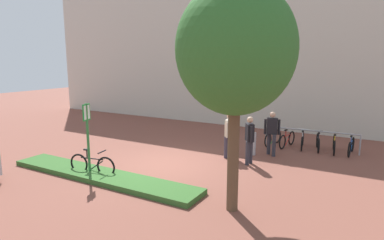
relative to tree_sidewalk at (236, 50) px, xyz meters
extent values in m
plane|color=brown|center=(-3.50, 2.04, -3.89)|extent=(60.00, 60.00, 0.00)
cube|color=beige|center=(-3.50, 10.43, 1.11)|extent=(28.00, 1.20, 10.00)
cube|color=#336028|center=(-4.46, -0.01, -3.81)|extent=(7.00, 1.10, 0.16)
cylinder|color=brown|center=(0.00, 0.00, -2.49)|extent=(0.28, 0.28, 2.80)
ellipsoid|color=#2D6628|center=(0.00, 0.00, 0.02)|extent=(2.77, 2.77, 3.05)
cylinder|color=#2D7238|center=(-4.92, -0.01, -2.72)|extent=(0.08, 0.08, 2.35)
cube|color=#198C33|center=(-4.92, -0.01, -1.83)|extent=(0.11, 0.36, 0.52)
cube|color=white|center=(-4.92, -0.01, -1.83)|extent=(0.10, 0.30, 0.44)
torus|color=black|center=(-5.39, -0.01, -3.56)|extent=(0.66, 0.18, 0.66)
torus|color=black|center=(-4.39, 0.18, -3.56)|extent=(0.66, 0.18, 0.66)
cylinder|color=black|center=(-4.89, 0.08, -3.34)|extent=(0.83, 0.19, 0.04)
cylinder|color=black|center=(-4.79, 0.10, -3.59)|extent=(0.60, 0.15, 0.44)
cylinder|color=black|center=(-5.07, 0.05, -3.22)|extent=(0.04, 0.04, 0.28)
cube|color=black|center=(-5.07, 0.05, -3.06)|extent=(0.21, 0.12, 0.05)
cylinder|color=black|center=(-4.51, 0.15, -3.08)|extent=(0.12, 0.42, 0.04)
cylinder|color=#99999E|center=(-1.23, 6.70, -3.49)|extent=(0.06, 0.06, 0.80)
cylinder|color=#99999E|center=(2.47, 6.85, -3.49)|extent=(0.06, 0.06, 0.80)
cylinder|color=#99999E|center=(0.62, 6.78, -3.09)|extent=(3.70, 0.21, 0.06)
torus|color=black|center=(-1.00, 6.26, -3.59)|extent=(0.15, 0.61, 0.61)
torus|color=black|center=(-0.84, 7.18, -3.59)|extent=(0.15, 0.61, 0.61)
cylinder|color=#1E7233|center=(-0.92, 6.72, -3.39)|extent=(0.16, 0.76, 0.03)
cylinder|color=#1E7233|center=(-0.90, 6.81, -3.62)|extent=(0.12, 0.55, 0.40)
cylinder|color=#1E7233|center=(-0.95, 6.55, -3.27)|extent=(0.03, 0.03, 0.26)
cube|color=black|center=(-0.95, 6.55, -3.13)|extent=(0.10, 0.19, 0.05)
cylinder|color=#1E7233|center=(-0.86, 7.07, -3.15)|extent=(0.39, 0.10, 0.04)
torus|color=black|center=(-0.38, 6.24, -3.59)|extent=(0.16, 0.61, 0.61)
torus|color=black|center=(-0.22, 7.17, -3.59)|extent=(0.16, 0.61, 0.61)
cylinder|color=red|center=(-0.30, 6.71, -3.39)|extent=(0.16, 0.76, 0.03)
cylinder|color=red|center=(-0.29, 6.80, -3.62)|extent=(0.13, 0.55, 0.40)
cylinder|color=red|center=(-0.33, 6.54, -3.27)|extent=(0.03, 0.03, 0.26)
cube|color=black|center=(-0.33, 6.54, -3.13)|extent=(0.10, 0.19, 0.05)
cylinder|color=red|center=(-0.24, 7.06, -3.15)|extent=(0.39, 0.10, 0.04)
torus|color=black|center=(0.38, 6.33, -3.59)|extent=(0.15, 0.61, 0.61)
torus|color=black|center=(0.24, 7.26, -3.59)|extent=(0.15, 0.61, 0.61)
cylinder|color=silver|center=(0.31, 6.80, -3.39)|extent=(0.15, 0.77, 0.03)
cylinder|color=silver|center=(0.30, 6.89, -3.62)|extent=(0.12, 0.56, 0.40)
cylinder|color=silver|center=(0.34, 6.63, -3.27)|extent=(0.03, 0.03, 0.26)
cube|color=black|center=(0.34, 6.63, -3.13)|extent=(0.10, 0.19, 0.05)
cylinder|color=silver|center=(0.26, 7.15, -3.15)|extent=(0.39, 0.09, 0.04)
torus|color=black|center=(1.03, 6.34, -3.59)|extent=(0.18, 0.61, 0.61)
torus|color=black|center=(0.83, 7.26, -3.59)|extent=(0.18, 0.61, 0.61)
cylinder|color=black|center=(0.93, 6.80, -3.39)|extent=(0.19, 0.76, 0.03)
cylinder|color=black|center=(0.91, 6.89, -3.62)|extent=(0.15, 0.55, 0.40)
cylinder|color=black|center=(0.97, 6.63, -3.27)|extent=(0.03, 0.03, 0.26)
cube|color=black|center=(0.97, 6.63, -3.13)|extent=(0.11, 0.20, 0.05)
cylinder|color=black|center=(0.85, 7.15, -3.15)|extent=(0.39, 0.12, 0.04)
torus|color=black|center=(1.61, 6.30, -3.59)|extent=(0.14, 0.61, 0.61)
torus|color=black|center=(1.48, 7.23, -3.59)|extent=(0.14, 0.61, 0.61)
cylinder|color=gold|center=(1.55, 6.77, -3.39)|extent=(0.14, 0.77, 0.03)
cylinder|color=gold|center=(1.54, 6.86, -3.62)|extent=(0.11, 0.56, 0.40)
cylinder|color=gold|center=(1.57, 6.60, -3.27)|extent=(0.03, 0.03, 0.26)
cube|color=black|center=(1.57, 6.60, -3.13)|extent=(0.10, 0.19, 0.05)
cylinder|color=gold|center=(1.50, 7.12, -3.15)|extent=(0.39, 0.09, 0.04)
torus|color=black|center=(2.14, 6.33, -3.59)|extent=(0.09, 0.61, 0.61)
torus|color=black|center=(2.19, 7.27, -3.59)|extent=(0.09, 0.61, 0.61)
cylinder|color=#194CA5|center=(2.16, 6.80, -3.39)|extent=(0.08, 0.77, 0.03)
cylinder|color=#194CA5|center=(2.17, 6.89, -3.62)|extent=(0.06, 0.56, 0.40)
cylinder|color=#194CA5|center=(2.15, 6.63, -3.27)|extent=(0.03, 0.03, 0.26)
cube|color=black|center=(2.15, 6.63, -3.13)|extent=(0.08, 0.19, 0.05)
cylinder|color=#194CA5|center=(2.18, 7.16, -3.15)|extent=(0.39, 0.06, 0.04)
cylinder|color=#ADADB2|center=(-1.14, 4.86, -3.44)|extent=(0.16, 0.16, 0.90)
cylinder|color=#383342|center=(-1.92, 3.94, -3.47)|extent=(0.14, 0.14, 0.85)
cylinder|color=#383342|center=(-1.75, 4.14, -3.47)|extent=(0.14, 0.14, 0.85)
cube|color=beige|center=(-1.84, 4.04, -2.73)|extent=(0.27, 0.42, 0.62)
cylinder|color=beige|center=(-1.81, 3.78, -2.76)|extent=(0.09, 0.09, 0.59)
cylinder|color=beige|center=(-1.86, 4.30, -2.76)|extent=(0.09, 0.09, 0.59)
sphere|color=tan|center=(-1.84, 4.04, -2.28)|extent=(0.22, 0.22, 0.22)
cylinder|color=#2D2D38|center=(-0.40, 5.04, -3.47)|extent=(0.14, 0.14, 0.85)
cylinder|color=#2D2D38|center=(-0.66, 5.24, -3.47)|extent=(0.14, 0.14, 0.85)
cube|color=black|center=(-0.53, 5.14, -2.73)|extent=(0.46, 0.36, 0.62)
cylinder|color=black|center=(-0.28, 5.23, -2.76)|extent=(0.09, 0.09, 0.59)
cylinder|color=black|center=(-0.77, 5.05, -2.76)|extent=(0.09, 0.09, 0.59)
sphere|color=tan|center=(-0.53, 5.14, -2.28)|extent=(0.22, 0.22, 0.22)
cylinder|color=#2D2D38|center=(-0.88, 3.78, -3.47)|extent=(0.14, 0.14, 0.85)
cylinder|color=#2D2D38|center=(-0.91, 3.54, -3.47)|extent=(0.14, 0.14, 0.85)
cube|color=black|center=(-0.90, 3.66, -2.73)|extent=(0.42, 0.47, 0.62)
cylinder|color=black|center=(-1.04, 3.87, -2.76)|extent=(0.09, 0.09, 0.59)
cylinder|color=black|center=(-0.75, 3.44, -2.76)|extent=(0.09, 0.09, 0.59)
sphere|color=tan|center=(-0.90, 3.66, -2.28)|extent=(0.22, 0.22, 0.22)
camera|label=1|loc=(2.93, -7.15, -0.21)|focal=30.82mm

